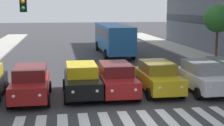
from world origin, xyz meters
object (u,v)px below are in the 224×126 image
(car_1, at_px, (203,76))
(street_tree_2, at_px, (218,19))
(car_3, at_px, (116,79))
(car_4, at_px, (82,80))
(car_5, at_px, (31,83))
(bus_behind_traffic, at_px, (113,36))
(car_2, at_px, (158,77))

(car_1, distance_m, street_tree_2, 10.76)
(car_3, distance_m, car_4, 1.87)
(car_4, distance_m, car_5, 2.69)
(car_3, distance_m, car_5, 4.54)
(car_4, distance_m, bus_behind_traffic, 16.08)
(car_1, bearing_deg, car_2, -7.33)
(car_1, distance_m, car_2, 2.56)
(car_2, bearing_deg, bus_behind_traffic, -90.00)
(car_1, distance_m, car_5, 9.46)
(street_tree_2, bearing_deg, car_3, 40.62)
(car_1, distance_m, bus_behind_traffic, 15.96)
(car_1, relative_size, car_4, 1.00)
(car_1, relative_size, car_2, 1.00)
(car_5, bearing_deg, car_1, -179.51)
(bus_behind_traffic, bearing_deg, car_3, 81.23)
(car_5, height_order, bus_behind_traffic, bus_behind_traffic)
(car_2, relative_size, car_5, 1.00)
(car_3, xyz_separation_m, street_tree_2, (-10.19, -8.74, 2.89))
(street_tree_2, bearing_deg, bus_behind_traffic, -41.13)
(car_3, distance_m, bus_behind_traffic, 15.76)
(car_3, height_order, car_4, same)
(car_1, height_order, car_4, same)
(car_3, height_order, car_5, same)
(car_2, distance_m, car_5, 6.94)
(car_3, relative_size, street_tree_2, 0.92)
(car_5, height_order, street_tree_2, street_tree_2)
(car_2, relative_size, car_4, 1.00)
(car_1, bearing_deg, car_5, 0.49)
(car_5, distance_m, bus_behind_traffic, 17.29)
(car_4, height_order, car_5, same)
(car_1, xyz_separation_m, street_tree_2, (-5.26, -8.93, 2.89))
(car_1, relative_size, bus_behind_traffic, 0.42)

